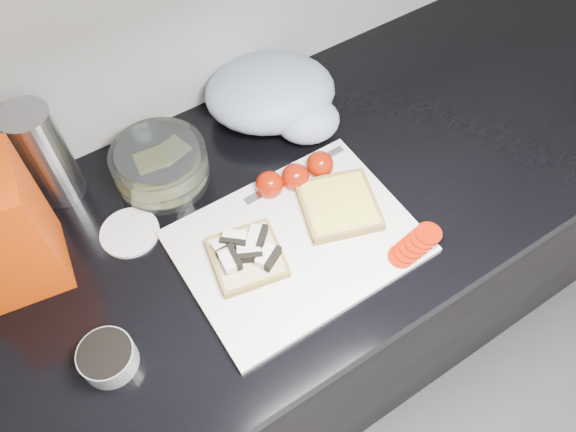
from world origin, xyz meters
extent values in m
cube|color=black|center=(0.00, 1.20, 0.43)|extent=(3.50, 0.60, 0.86)
cube|color=black|center=(0.00, 1.20, 0.88)|extent=(3.50, 0.64, 0.04)
cube|color=silver|center=(0.11, 1.10, 0.91)|extent=(0.40, 0.30, 0.01)
cube|color=#C8B28D|center=(0.02, 1.12, 0.92)|extent=(0.14, 0.14, 0.02)
cube|color=white|center=(0.00, 1.15, 0.93)|extent=(0.04, 0.02, 0.02)
cube|color=black|center=(0.00, 1.15, 0.93)|extent=(0.04, 0.01, 0.02)
cube|color=white|center=(0.01, 1.15, 0.94)|extent=(0.05, 0.04, 0.02)
cube|color=black|center=(0.01, 1.15, 0.94)|extent=(0.04, 0.04, 0.02)
cube|color=white|center=(0.05, 1.14, 0.94)|extent=(0.04, 0.04, 0.02)
cube|color=black|center=(0.05, 1.14, 0.94)|extent=(0.04, 0.04, 0.02)
cube|color=white|center=(-0.02, 1.12, 0.94)|extent=(0.03, 0.04, 0.02)
cube|color=black|center=(-0.02, 1.12, 0.94)|extent=(0.01, 0.04, 0.02)
cube|color=white|center=(0.02, 1.12, 0.93)|extent=(0.05, 0.04, 0.02)
cube|color=black|center=(0.02, 1.12, 0.93)|extent=(0.04, 0.03, 0.02)
cube|color=white|center=(0.04, 1.09, 0.94)|extent=(0.05, 0.04, 0.02)
cube|color=black|center=(0.04, 1.09, 0.94)|extent=(0.04, 0.03, 0.02)
cube|color=#C8B28D|center=(0.21, 1.12, 0.92)|extent=(0.16, 0.16, 0.02)
cube|color=yellow|center=(0.21, 1.12, 0.93)|extent=(0.14, 0.14, 0.00)
cylinder|color=#931403|center=(0.24, 0.98, 0.91)|extent=(0.06, 0.06, 0.01)
cylinder|color=#931403|center=(0.25, 0.98, 0.92)|extent=(0.06, 0.06, 0.01)
cylinder|color=#931403|center=(0.26, 0.98, 0.92)|extent=(0.06, 0.06, 0.01)
cylinder|color=#931403|center=(0.28, 0.98, 0.93)|extent=(0.05, 0.05, 0.01)
cylinder|color=#931403|center=(0.29, 0.98, 0.93)|extent=(0.05, 0.05, 0.01)
cylinder|color=#931403|center=(0.30, 0.98, 0.93)|extent=(0.05, 0.05, 0.01)
cube|color=#BABABF|center=(0.15, 1.22, 0.91)|extent=(0.15, 0.02, 0.00)
cube|color=#BABABF|center=(0.26, 1.23, 0.92)|extent=(0.07, 0.02, 0.01)
cylinder|color=gray|center=(-0.25, 1.08, 0.92)|extent=(0.09, 0.09, 0.04)
cylinder|color=black|center=(-0.25, 1.08, 0.94)|extent=(0.08, 0.08, 0.01)
cylinder|color=white|center=(-0.13, 1.28, 0.90)|extent=(0.11, 0.11, 0.01)
cylinder|color=silver|center=(-0.02, 1.36, 0.94)|extent=(0.18, 0.18, 0.07)
cube|color=yellow|center=(-0.04, 1.37, 0.93)|extent=(0.06, 0.05, 0.04)
cube|color=#D0BD7C|center=(0.01, 1.37, 0.92)|extent=(0.07, 0.06, 0.01)
cylinder|color=#A3A3A8|center=(-0.19, 1.44, 1.00)|extent=(0.08, 0.08, 0.20)
ellipsoid|color=#A2B1C8|center=(0.24, 1.40, 0.96)|extent=(0.32, 0.29, 0.11)
ellipsoid|color=#A2B1C8|center=(0.27, 1.31, 0.94)|extent=(0.16, 0.14, 0.08)
sphere|color=#931403|center=(0.18, 1.21, 0.93)|extent=(0.05, 0.05, 0.05)
sphere|color=#931403|center=(0.23, 1.21, 0.93)|extent=(0.05, 0.05, 0.05)
sphere|color=#931403|center=(0.13, 1.22, 0.93)|extent=(0.05, 0.05, 0.05)
camera|label=1|loc=(-0.18, 0.69, 1.74)|focal=35.00mm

